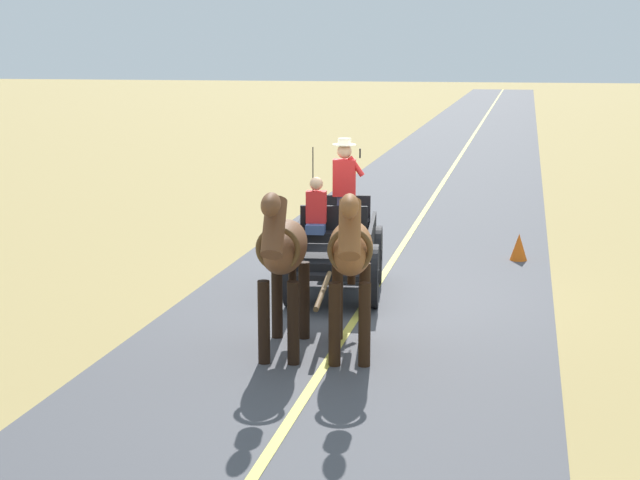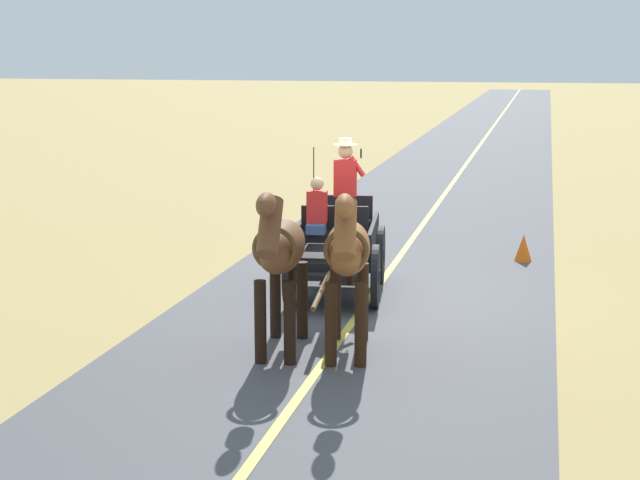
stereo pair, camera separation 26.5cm
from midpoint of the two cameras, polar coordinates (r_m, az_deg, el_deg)
The scene contains 7 objects.
ground_plane at distance 15.14m, azimuth 3.50°, elevation -3.41°, with size 200.00×200.00×0.00m, color tan.
road_surface at distance 15.14m, azimuth 3.50°, elevation -3.40°, with size 5.63×160.00×0.01m, color #4C4C51.
road_centre_stripe at distance 15.14m, azimuth 3.51°, elevation -3.38°, with size 0.12×160.00×0.00m, color #DBCC4C.
horse_drawn_carriage at distance 15.10m, azimuth 1.51°, elevation -0.26°, with size 1.68×4.52×2.50m.
horse_near_side at distance 12.00m, azimuth 2.27°, elevation -0.78°, with size 0.80×2.15×2.21m.
horse_off_side at distance 12.09m, azimuth -1.74°, elevation -0.69°, with size 0.72×2.14×2.21m.
traffic_cone at distance 18.03m, azimuth 12.33°, elevation -0.45°, with size 0.32×0.32×0.50m, color orange.
Camera 2 is at (-2.55, 14.42, 3.82)m, focal length 54.19 mm.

